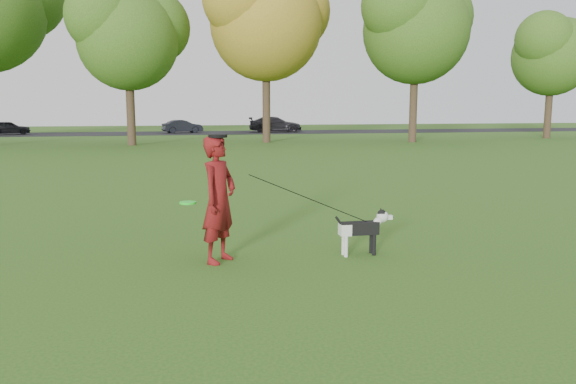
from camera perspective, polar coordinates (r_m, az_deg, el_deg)
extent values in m
plane|color=#285116|center=(8.37, 1.50, -6.54)|extent=(120.00, 120.00, 0.00)
cube|color=black|center=(47.94, -9.69, 5.93)|extent=(120.00, 7.00, 0.02)
imported|color=#5F0D11|center=(7.96, -7.04, -0.75)|extent=(0.74, 0.79, 1.80)
cube|color=black|center=(8.41, 7.24, -3.67)|extent=(0.58, 0.18, 0.19)
cube|color=silver|center=(8.34, 5.81, -3.82)|extent=(0.16, 0.18, 0.17)
cylinder|color=silver|center=(8.34, 5.92, -5.52)|extent=(0.06, 0.06, 0.31)
cylinder|color=silver|center=(8.46, 5.66, -5.32)|extent=(0.06, 0.06, 0.31)
cylinder|color=black|center=(8.48, 8.74, -5.34)|extent=(0.06, 0.06, 0.31)
cylinder|color=black|center=(8.60, 8.45, -5.14)|extent=(0.06, 0.06, 0.31)
cylinder|color=silver|center=(8.49, 8.90, -3.27)|extent=(0.19, 0.12, 0.20)
sphere|color=silver|center=(8.50, 9.58, -2.47)|extent=(0.18, 0.18, 0.18)
sphere|color=black|center=(8.49, 9.52, -2.23)|extent=(0.14, 0.14, 0.14)
cube|color=silver|center=(8.54, 10.16, -2.54)|extent=(0.12, 0.07, 0.06)
sphere|color=black|center=(8.56, 10.55, -2.52)|extent=(0.04, 0.04, 0.04)
cone|color=black|center=(8.44, 9.64, -1.94)|extent=(0.06, 0.06, 0.07)
cone|color=black|center=(8.52, 9.41, -1.83)|extent=(0.06, 0.06, 0.07)
cylinder|color=black|center=(8.31, 5.44, -3.32)|extent=(0.20, 0.04, 0.26)
cylinder|color=black|center=(8.47, 8.53, -3.22)|extent=(0.13, 0.13, 0.02)
imported|color=black|center=(49.46, -26.53, 5.86)|extent=(3.39, 2.21, 1.07)
imported|color=black|center=(47.90, -10.67, 6.56)|extent=(3.46, 1.96, 1.08)
imported|color=#242228|center=(48.71, -1.31, 6.88)|extent=(4.77, 2.47, 1.32)
cylinder|color=#1EF324|center=(7.84, -10.13, -1.08)|extent=(0.23, 0.23, 0.02)
cylinder|color=black|center=(7.86, -7.16, 5.66)|extent=(0.26, 0.26, 0.04)
cylinder|color=#38281C|center=(33.42, -15.70, 8.19)|extent=(0.48, 0.48, 4.20)
sphere|color=#426B1E|center=(33.69, -16.01, 15.58)|extent=(5.60, 5.60, 5.60)
cylinder|color=#38281C|center=(34.86, -2.21, 9.20)|extent=(0.48, 0.48, 5.04)
sphere|color=#A58426|center=(35.29, -2.26, 17.68)|extent=(6.72, 6.72, 6.72)
cylinder|color=#38281C|center=(36.07, 12.62, 8.81)|extent=(0.48, 0.48, 4.83)
sphere|color=#426B1E|center=(36.44, 12.89, 16.68)|extent=(6.44, 6.44, 6.44)
cylinder|color=#38281C|center=(43.41, 24.93, 7.61)|extent=(0.48, 0.48, 3.99)
sphere|color=#426B1E|center=(43.59, 25.29, 13.02)|extent=(5.32, 5.32, 5.32)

